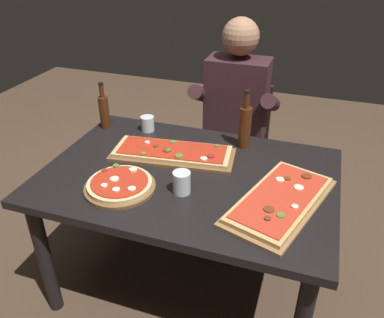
{
  "coord_description": "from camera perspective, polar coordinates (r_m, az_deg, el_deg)",
  "views": [
    {
      "loc": [
        0.53,
        -1.5,
        1.76
      ],
      "look_at": [
        0.0,
        0.05,
        0.79
      ],
      "focal_mm": 36.41,
      "sensor_mm": 36.0,
      "label": 1
    }
  ],
  "objects": [
    {
      "name": "pizza_rectangular_front",
      "position": [
        2.02,
        -2.84,
        0.93
      ],
      "size": [
        0.66,
        0.32,
        0.05
      ],
      "color": "brown",
      "rests_on": "dining_table"
    },
    {
      "name": "pizza_rectangular_left",
      "position": [
        1.71,
        12.8,
        -5.93
      ],
      "size": [
        0.45,
        0.65,
        0.05
      ],
      "color": "olive",
      "rests_on": "dining_table"
    },
    {
      "name": "pizza_round_far",
      "position": [
        1.79,
        -10.52,
        -3.77
      ],
      "size": [
        0.32,
        0.32,
        0.05
      ],
      "color": "brown",
      "rests_on": "dining_table"
    },
    {
      "name": "ground_plane",
      "position": [
        2.37,
        -0.41,
        -17.28
      ],
      "size": [
        6.4,
        6.4,
        0.0
      ],
      "primitive_type": "plane",
      "color": "#4C3828"
    },
    {
      "name": "oil_bottle_amber",
      "position": [
        2.34,
        -12.76,
        6.94
      ],
      "size": [
        0.06,
        0.06,
        0.28
      ],
      "color": "#47230F",
      "rests_on": "dining_table"
    },
    {
      "name": "dining_table",
      "position": [
        1.94,
        -0.48,
        -4.41
      ],
      "size": [
        1.4,
        0.96,
        0.74
      ],
      "color": "black",
      "rests_on": "ground_plane"
    },
    {
      "name": "tumbler_near_camera",
      "position": [
        2.28,
        -6.54,
        5.16
      ],
      "size": [
        0.08,
        0.08,
        0.09
      ],
      "color": "silver",
      "rests_on": "dining_table"
    },
    {
      "name": "seated_diner",
      "position": [
        2.5,
        6.22,
        6.47
      ],
      "size": [
        0.53,
        0.41,
        1.33
      ],
      "color": "#23232D",
      "rests_on": "ground_plane"
    },
    {
      "name": "wine_bottle_dark",
      "position": [
        2.07,
        7.76,
        4.89
      ],
      "size": [
        0.06,
        0.06,
        0.32
      ],
      "color": "#47230F",
      "rests_on": "dining_table"
    },
    {
      "name": "tumbler_far_side",
      "position": [
        1.73,
        -1.52,
        -3.62
      ],
      "size": [
        0.08,
        0.08,
        0.1
      ],
      "color": "silver",
      "rests_on": "dining_table"
    },
    {
      "name": "diner_chair",
      "position": [
        2.72,
        6.51,
        2.51
      ],
      "size": [
        0.44,
        0.44,
        0.87
      ],
      "color": "black",
      "rests_on": "ground_plane"
    }
  ]
}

